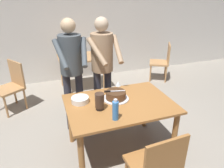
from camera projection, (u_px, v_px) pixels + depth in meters
ground_plane at (119, 149)px, 2.92m from camera, size 14.00×14.00×0.00m
back_wall at (76, 23)px, 4.81m from camera, size 10.00×0.12×2.70m
main_dining_table at (120, 111)px, 2.66m from camera, size 1.34×0.93×0.75m
cake_on_platter at (116, 95)px, 2.68m from camera, size 0.34×0.34×0.11m
cake_knife at (110, 91)px, 2.65m from camera, size 0.27×0.08×0.02m
plate_stack at (80, 100)px, 2.61m from camera, size 0.22×0.22×0.07m
wine_glass_near at (118, 84)px, 2.88m from camera, size 0.08×0.08×0.14m
water_bottle at (115, 110)px, 2.23m from camera, size 0.07×0.07×0.25m
hurricane_lamp at (100, 101)px, 2.42m from camera, size 0.11×0.11×0.21m
person_cutting_cake at (102, 62)px, 3.05m from camera, size 0.46×0.57×1.72m
person_standing_beside at (71, 65)px, 2.94m from camera, size 0.47×0.55×1.72m
chair_near_side at (156, 166)px, 2.01m from camera, size 0.46×0.46×0.90m
background_table at (82, 64)px, 4.52m from camera, size 1.00×0.70×0.74m
background_chair_0 at (12, 85)px, 3.73m from camera, size 0.61×0.61×0.90m
background_chair_1 at (162, 60)px, 4.99m from camera, size 0.60×0.60×0.90m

